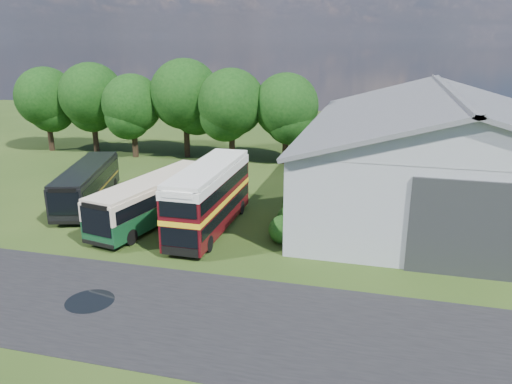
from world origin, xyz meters
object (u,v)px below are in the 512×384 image
(storage_shed, at_px, (443,146))
(bus_green_single, at_px, (154,199))
(bus_maroon_double, at_px, (209,198))
(bus_dark_single, at_px, (87,184))

(storage_shed, height_order, bus_green_single, storage_shed)
(bus_maroon_double, xyz_separation_m, bus_dark_single, (-10.17, 2.56, -0.59))
(bus_green_single, height_order, bus_dark_single, bus_green_single)
(storage_shed, relative_size, bus_maroon_double, 2.60)
(bus_green_single, distance_m, bus_dark_single, 6.62)
(bus_dark_single, bearing_deg, bus_maroon_double, -30.72)
(storage_shed, distance_m, bus_maroon_double, 17.04)
(bus_dark_single, bearing_deg, bus_green_single, -35.68)
(storage_shed, height_order, bus_maroon_double, storage_shed)
(bus_green_single, xyz_separation_m, bus_maroon_double, (3.92, -0.40, 0.51))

